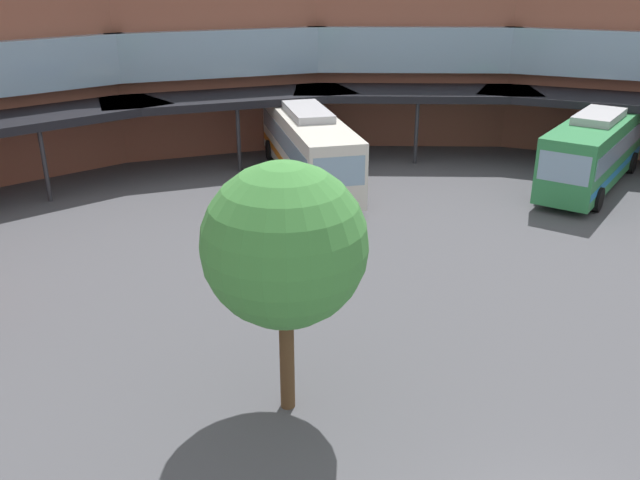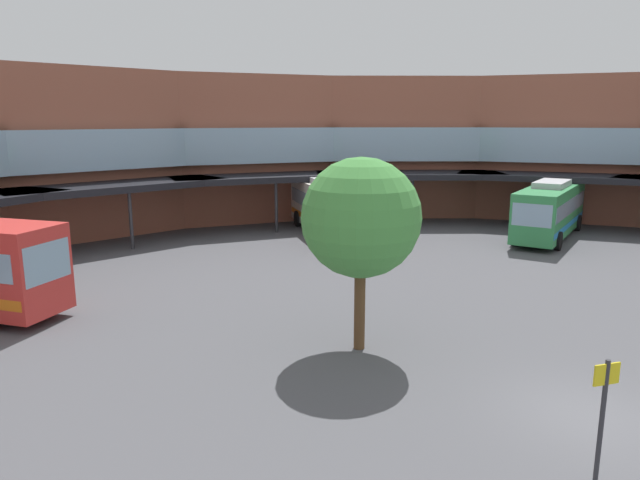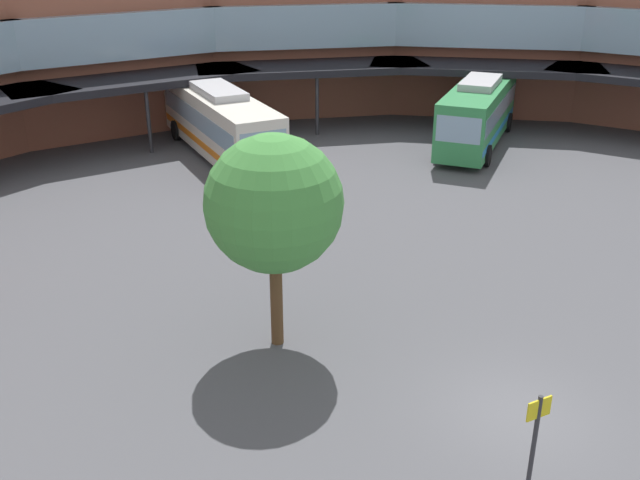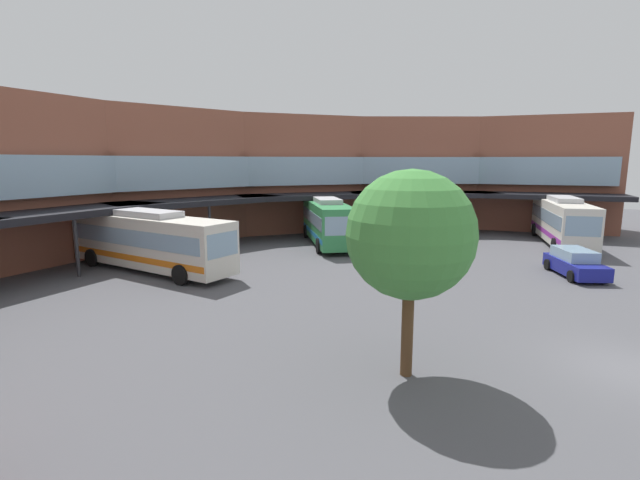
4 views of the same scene
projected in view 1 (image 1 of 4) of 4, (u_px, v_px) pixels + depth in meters
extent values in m
cube|color=#93543F|center=(616.00, 54.00, 38.52)|extent=(13.79, 13.20, 10.50)
cube|color=#8CADC6|center=(617.00, 49.00, 37.87)|extent=(12.97, 12.51, 2.45)
cube|color=black|center=(610.00, 100.00, 34.93)|extent=(12.46, 11.70, 0.40)
cylinder|color=#2D2D33|center=(604.00, 141.00, 34.24)|extent=(0.20, 0.20, 3.50)
cube|color=#93543F|center=(408.00, 49.00, 40.76)|extent=(14.39, 10.27, 10.50)
cube|color=#8CADC6|center=(409.00, 44.00, 40.07)|extent=(13.25, 10.03, 2.45)
cube|color=black|center=(415.00, 93.00, 36.83)|extent=(13.68, 8.40, 0.40)
cylinder|color=#2D2D33|center=(416.00, 132.00, 36.03)|extent=(0.20, 0.20, 3.50)
cube|color=#93543F|center=(210.00, 53.00, 39.04)|extent=(13.12, 6.00, 10.50)
cube|color=#8CADC6|center=(212.00, 48.00, 38.39)|extent=(11.81, 6.24, 2.45)
cube|color=black|center=(230.00, 99.00, 35.37)|extent=(13.12, 4.00, 0.40)
cylinder|color=#2D2D33|center=(239.00, 138.00, 34.66)|extent=(0.20, 0.20, 3.50)
cube|color=black|center=(26.00, 120.00, 30.76)|extent=(13.68, 8.40, 0.40)
cylinder|color=#2D2D33|center=(45.00, 164.00, 30.31)|extent=(0.20, 0.20, 3.50)
cube|color=silver|center=(308.00, 145.00, 33.28)|extent=(3.71, 12.09, 2.92)
cube|color=#8CADC6|center=(308.00, 138.00, 33.15)|extent=(3.69, 11.38, 0.93)
cube|color=orange|center=(308.00, 161.00, 33.60)|extent=(3.71, 11.85, 0.35)
cube|color=#8CADC6|center=(339.00, 172.00, 27.86)|extent=(2.22, 0.34, 1.29)
cube|color=#B2B2B7|center=(308.00, 112.00, 32.65)|extent=(2.19, 4.44, 0.36)
cylinder|color=black|center=(355.00, 192.00, 30.42)|extent=(0.41, 1.12, 1.10)
cylinder|color=black|center=(300.00, 197.00, 29.87)|extent=(0.41, 1.12, 1.10)
cylinder|color=black|center=(314.00, 147.00, 37.67)|extent=(0.41, 1.12, 1.10)
cylinder|color=black|center=(270.00, 150.00, 37.12)|extent=(0.41, 1.12, 1.10)
cube|color=#338C4C|center=(594.00, 150.00, 32.30)|extent=(9.70, 7.98, 2.92)
cube|color=#8CADC6|center=(595.00, 143.00, 32.17)|extent=(9.23, 7.66, 0.94)
cube|color=#267FBF|center=(591.00, 167.00, 32.62)|extent=(9.55, 7.88, 0.35)
cube|color=#8CADC6|center=(564.00, 168.00, 28.33)|extent=(1.37, 1.82, 1.29)
cube|color=#B2B2B7|center=(599.00, 116.00, 31.67)|extent=(3.98, 3.55, 0.36)
cylinder|color=black|center=(598.00, 199.00, 29.52)|extent=(1.07, 0.89, 1.10)
cylinder|color=black|center=(542.00, 189.00, 30.80)|extent=(1.07, 0.89, 1.10)
cylinder|color=black|center=(632.00, 163.00, 34.78)|extent=(1.07, 0.89, 1.10)
cylinder|color=black|center=(583.00, 156.00, 36.07)|extent=(1.07, 0.89, 1.10)
cylinder|color=brown|center=(287.00, 348.00, 16.17)|extent=(0.36, 0.36, 3.32)
sphere|color=#479342|center=(284.00, 245.00, 15.12)|extent=(3.82, 3.82, 3.82)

